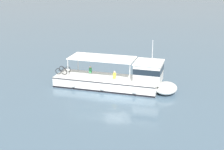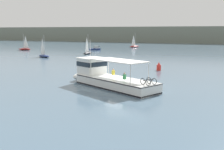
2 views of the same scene
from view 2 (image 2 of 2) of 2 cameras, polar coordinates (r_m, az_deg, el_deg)
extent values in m
plane|color=slate|center=(33.45, 1.07, -1.84)|extent=(400.00, 400.00, 0.00)
cube|color=slate|center=(152.90, 19.45, 7.89)|extent=(400.00, 28.00, 8.37)
cube|color=white|center=(31.02, 0.73, -1.68)|extent=(11.15, 7.42, 1.10)
ellipsoid|color=white|center=(35.80, -5.92, -0.26)|extent=(3.23, 3.59, 1.01)
cube|color=black|center=(31.11, 0.73, -2.50)|extent=(11.17, 7.46, 0.16)
cube|color=#2D2D33|center=(30.94, 0.73, -0.83)|extent=(11.17, 7.48, 0.10)
cube|color=white|center=(34.14, -4.21, 1.85)|extent=(3.50, 3.56, 1.90)
cube|color=#19232D|center=(34.10, -4.21, 2.40)|extent=(3.56, 3.63, 0.56)
cube|color=white|center=(34.03, -4.23, 3.54)|extent=(3.71, 3.77, 0.12)
cube|color=white|center=(30.30, 1.31, 3.03)|extent=(7.32, 5.48, 0.10)
cylinder|color=silver|center=(32.06, -4.43, 1.45)|extent=(0.08, 0.08, 2.00)
cylinder|color=silver|center=(33.74, -0.72, 1.87)|extent=(0.08, 0.08, 2.00)
cylinder|color=silver|center=(27.19, 3.82, 0.05)|extent=(0.08, 0.08, 2.00)
cylinder|color=silver|center=(29.15, 7.60, 0.62)|extent=(0.08, 0.08, 2.00)
cylinder|color=silver|center=(34.17, -4.56, 5.51)|extent=(0.06, 0.06, 2.20)
sphere|color=white|center=(34.70, -0.84, -0.60)|extent=(0.36, 0.36, 0.36)
sphere|color=white|center=(32.30, 2.96, -1.36)|extent=(0.36, 0.36, 0.36)
sphere|color=white|center=(30.20, 7.06, -2.16)|extent=(0.36, 0.36, 0.36)
torus|color=black|center=(27.37, 6.41, -1.34)|extent=(0.62, 0.33, 0.66)
torus|color=black|center=(26.92, 7.51, -1.55)|extent=(0.62, 0.33, 0.66)
cylinder|color=#232328|center=(27.12, 6.96, -1.19)|extent=(0.66, 0.35, 0.06)
torus|color=black|center=(28.04, 7.65, -1.12)|extent=(0.62, 0.33, 0.66)
torus|color=black|center=(27.59, 8.74, -1.31)|extent=(0.62, 0.33, 0.66)
cylinder|color=#232328|center=(27.79, 8.20, -0.97)|extent=(0.66, 0.35, 0.06)
cube|color=#338C4C|center=(29.16, 2.62, -0.38)|extent=(0.33, 0.38, 0.52)
sphere|color=beige|center=(29.10, 2.62, 0.34)|extent=(0.20, 0.20, 0.20)
cube|color=yellow|center=(31.98, 0.26, 0.48)|extent=(0.33, 0.38, 0.52)
sphere|color=tan|center=(31.92, 0.26, 1.14)|extent=(0.20, 0.20, 0.20)
ellipsoid|color=maroon|center=(106.68, 4.67, 5.93)|extent=(3.28, 4.95, 0.60)
cylinder|color=silver|center=(106.78, 4.81, 7.38)|extent=(0.08, 0.08, 4.80)
pyramid|color=white|center=(106.16, 4.49, 7.21)|extent=(0.77, 1.57, 4.08)
ellipsoid|color=#232328|center=(76.10, -5.07, 4.60)|extent=(1.84, 4.91, 0.60)
cylinder|color=silver|center=(76.20, -5.00, 6.64)|extent=(0.08, 0.08, 4.80)
pyramid|color=white|center=(75.43, -5.24, 6.37)|extent=(0.22, 1.70, 4.08)
ellipsoid|color=navy|center=(68.51, -13.94, 3.85)|extent=(4.94, 3.31, 0.60)
cylinder|color=silver|center=(68.05, -13.91, 6.09)|extent=(0.08, 0.08, 4.80)
pyramid|color=white|center=(68.82, -14.24, 5.86)|extent=(1.56, 0.78, 4.08)
cube|color=navy|center=(90.93, -3.57, 5.36)|extent=(3.08, 3.71, 0.56)
cube|color=white|center=(91.19, -3.23, 5.77)|extent=(1.77, 1.92, 0.70)
cube|color=#19232D|center=(91.18, -3.23, 5.88)|extent=(1.79, 1.94, 0.28)
ellipsoid|color=maroon|center=(95.25, -17.70, 5.13)|extent=(4.82, 1.48, 0.60)
cylinder|color=silver|center=(95.31, -17.92, 6.75)|extent=(0.08, 0.08, 4.80)
pyramid|color=white|center=(94.79, -17.51, 6.57)|extent=(1.70, 0.09, 4.08)
cylinder|color=red|center=(45.21, 9.69, 1.52)|extent=(0.70, 0.70, 0.90)
cone|color=red|center=(45.12, 9.72, 2.40)|extent=(0.42, 0.42, 0.50)
camera|label=1|loc=(60.59, 16.92, 13.92)|focal=52.24mm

